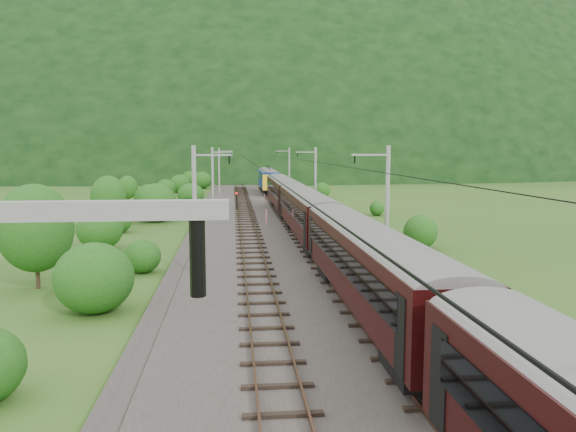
{
  "coord_description": "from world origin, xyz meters",
  "views": [
    {
      "loc": [
        -3.77,
        -35.49,
        8.07
      ],
      "look_at": [
        0.68,
        10.0,
        2.6
      ],
      "focal_mm": 35.0,
      "sensor_mm": 36.0,
      "label": 1
    }
  ],
  "objects": [
    {
      "name": "catenary_right",
      "position": [
        6.12,
        32.0,
        4.5
      ],
      "size": [
        2.54,
        192.28,
        8.0
      ],
      "color": "gray",
      "rests_on": "railbed"
    },
    {
      "name": "overhead_wires",
      "position": [
        0.0,
        10.0,
        7.1
      ],
      "size": [
        4.83,
        198.0,
        0.03
      ],
      "color": "black",
      "rests_on": "ground"
    },
    {
      "name": "catenary_left",
      "position": [
        -6.12,
        32.0,
        4.5
      ],
      "size": [
        2.54,
        192.28,
        8.0
      ],
      "color": "gray",
      "rests_on": "railbed"
    },
    {
      "name": "hazard_post_near",
      "position": [
        -0.39,
        21.84,
        1.08
      ],
      "size": [
        0.17,
        0.17,
        1.57
      ],
      "primitive_type": "cylinder",
      "color": "red",
      "rests_on": "railbed"
    },
    {
      "name": "hazard_post_far",
      "position": [
        0.69,
        44.61,
        0.98
      ],
      "size": [
        0.14,
        0.14,
        1.36
      ],
      "primitive_type": "cylinder",
      "color": "red",
      "rests_on": "railbed"
    },
    {
      "name": "vegetation_right",
      "position": [
        11.79,
        14.17,
        1.1
      ],
      "size": [
        5.54,
        97.9,
        2.48
      ],
      "color": "#1F4F15",
      "rests_on": "ground"
    },
    {
      "name": "signal",
      "position": [
        -3.34,
        36.67,
        1.62
      ],
      "size": [
        0.25,
        0.25,
        2.25
      ],
      "color": "black",
      "rests_on": "railbed"
    },
    {
      "name": "mountain_main",
      "position": [
        0.0,
        260.0,
        0.0
      ],
      "size": [
        504.0,
        360.0,
        244.0
      ],
      "primitive_type": "ellipsoid",
      "color": "black",
      "rests_on": "ground"
    },
    {
      "name": "railbed",
      "position": [
        0.0,
        10.0,
        0.15
      ],
      "size": [
        14.0,
        220.0,
        0.3
      ],
      "primitive_type": "cube",
      "color": "#38332D",
      "rests_on": "ground"
    },
    {
      "name": "track_right",
      "position": [
        2.4,
        10.0,
        0.37
      ],
      "size": [
        2.4,
        220.0,
        0.27
      ],
      "color": "brown",
      "rests_on": "railbed"
    },
    {
      "name": "vegetation_left",
      "position": [
        -13.6,
        22.25,
        2.05
      ],
      "size": [
        13.04,
        146.67,
        6.11
      ],
      "color": "#1F4F15",
      "rests_on": "ground"
    },
    {
      "name": "track_left",
      "position": [
        -2.4,
        10.0,
        0.37
      ],
      "size": [
        2.4,
        220.0,
        0.27
      ],
      "color": "brown",
      "rests_on": "railbed"
    },
    {
      "name": "ground",
      "position": [
        0.0,
        0.0,
        0.0
      ],
      "size": [
        600.0,
        600.0,
        0.0
      ],
      "primitive_type": "plane",
      "color": "#2A4E18",
      "rests_on": "ground"
    },
    {
      "name": "train",
      "position": [
        2.4,
        0.12,
        3.4
      ],
      "size": [
        2.85,
        137.46,
        4.95
      ],
      "color": "black",
      "rests_on": "ground"
    },
    {
      "name": "mountain_ridge",
      "position": [
        -120.0,
        300.0,
        0.0
      ],
      "size": [
        336.0,
        280.0,
        132.0
      ],
      "primitive_type": "ellipsoid",
      "color": "black",
      "rests_on": "ground"
    }
  ]
}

